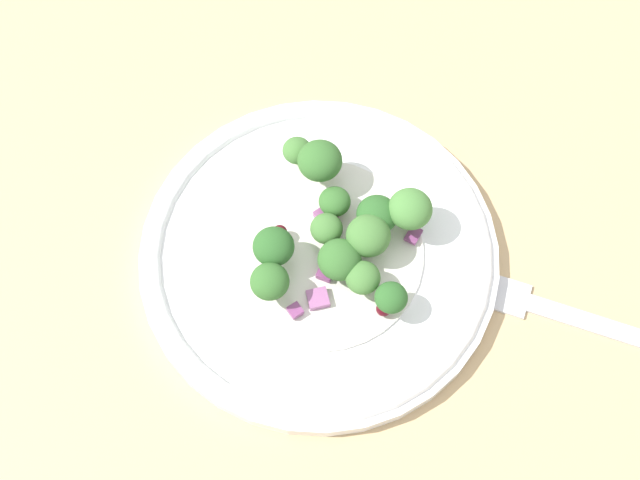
{
  "coord_description": "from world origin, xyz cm",
  "views": [
    {
      "loc": [
        9.51,
        -20.57,
        51.21
      ],
      "look_at": [
        1.8,
        0.18,
        2.7
      ],
      "focal_mm": 47.0,
      "sensor_mm": 36.0,
      "label": 1
    }
  ],
  "objects": [
    {
      "name": "broccoli_floret_4",
      "position": [
        7.31,
        -2.12,
        3.08
      ],
      "size": [
        2.06,
        2.06,
        2.09
      ],
      "color": "#ADD18E",
      "rests_on": "plate"
    },
    {
      "name": "broccoli_floret_7",
      "position": [
        -0.42,
        5.01,
        3.77
      ],
      "size": [
        2.95,
        2.95,
        2.98
      ],
      "color": "#9EC684",
      "rests_on": "plate"
    },
    {
      "name": "fork",
      "position": [
        20.09,
        1.86,
        0.25
      ],
      "size": [
        18.63,
        2.46,
        0.5
      ],
      "color": "silver",
      "rests_on": "ground_plane"
    },
    {
      "name": "broccoli_floret_2",
      "position": [
        1.9,
        1.1,
        2.6
      ],
      "size": [
        2.11,
        2.11,
        2.13
      ],
      "color": "#ADD18E",
      "rests_on": "plate"
    },
    {
      "name": "cranberry_0",
      "position": [
        5.21,
        -0.82,
        2.1
      ],
      "size": [
        0.81,
        0.81,
        0.81
      ],
      "primitive_type": "sphere",
      "color": "#4C0A14",
      "rests_on": "plate"
    },
    {
      "name": "cranberry_5",
      "position": [
        0.25,
        -3.59,
        1.66
      ],
      "size": [
        0.71,
        0.71,
        0.71
      ],
      "primitive_type": "sphere",
      "color": "maroon",
      "rests_on": "plate"
    },
    {
      "name": "broccoli_floret_8",
      "position": [
        4.67,
        2.96,
        3.03
      ],
      "size": [
        2.69,
        2.69,
        2.73
      ],
      "color": "#8EB77A",
      "rests_on": "plate"
    },
    {
      "name": "plate",
      "position": [
        1.8,
        0.18,
        0.86
      ],
      "size": [
        23.55,
        23.55,
        1.7
      ],
      "color": "white",
      "rests_on": "ground_plane"
    },
    {
      "name": "broccoli_floret_10",
      "position": [
        4.66,
        1.22,
        3.34
      ],
      "size": [
        2.85,
        2.85,
        2.88
      ],
      "color": "#8EB77A",
      "rests_on": "plate"
    },
    {
      "name": "broccoli_floret_0",
      "position": [
        6.58,
        3.8,
        3.59
      ],
      "size": [
        2.85,
        2.85,
        2.89
      ],
      "color": "#ADD18E",
      "rests_on": "plate"
    },
    {
      "name": "ground_plane",
      "position": [
        0.0,
        0.0,
        -1.0
      ],
      "size": [
        180.0,
        180.0,
        2.0
      ],
      "primitive_type": "cube",
      "color": "tan"
    },
    {
      "name": "cranberry_3",
      "position": [
        3.64,
        2.7,
        1.68
      ],
      "size": [
        0.7,
        0.7,
        0.7
      ],
      "primitive_type": "sphere",
      "color": "maroon",
      "rests_on": "plate"
    },
    {
      "name": "broccoli_floret_9",
      "position": [
        1.71,
        3.18,
        2.49
      ],
      "size": [
        2.11,
        2.11,
        2.13
      ],
      "color": "#ADD18E",
      "rests_on": "plate"
    },
    {
      "name": "broccoli_floret_3",
      "position": [
        -0.13,
        -3.84,
        3.38
      ],
      "size": [
        2.45,
        2.45,
        2.48
      ],
      "color": "#ADD18E",
      "rests_on": "plate"
    },
    {
      "name": "broccoli_floret_1",
      "position": [
        3.47,
        -0.8,
        2.95
      ],
      "size": [
        2.78,
        2.78,
        2.81
      ],
      "color": "#8EB77A",
      "rests_on": "plate"
    },
    {
      "name": "broccoli_floret_11",
      "position": [
        -0.64,
        -1.6,
        3.46
      ],
      "size": [
        2.64,
        2.64,
        2.67
      ],
      "color": "#9EC684",
      "rests_on": "plate"
    },
    {
      "name": "broccoli_floret_5",
      "position": [
        5.24,
        -1.41,
        2.9
      ],
      "size": [
        2.21,
        2.21,
        2.24
      ],
      "color": "#9EC684",
      "rests_on": "plate"
    },
    {
      "name": "onion_bit_2",
      "position": [
        1.88,
        -4.5,
        1.75
      ],
      "size": [
        1.17,
        1.16,
        0.41
      ],
      "primitive_type": "cube",
      "rotation": [
        0.0,
        0.0,
        0.95
      ],
      "color": "#843D75",
      "rests_on": "plate"
    },
    {
      "name": "onion_bit_4",
      "position": [
        2.77,
        -1.51,
        1.71
      ],
      "size": [
        1.0,
        0.88,
        0.47
      ],
      "primitive_type": "cube",
      "rotation": [
        0.0,
        0.0,
        1.54
      ],
      "color": "#843D75",
      "rests_on": "plate"
    },
    {
      "name": "onion_bit_0",
      "position": [
        2.92,
        -3.22,
        1.64
      ],
      "size": [
        1.78,
        1.77,
        0.52
      ],
      "primitive_type": "cube",
      "rotation": [
        0.0,
        0.0,
        0.59
      ],
      "color": "#A35B93",
      "rests_on": "plate"
    },
    {
      "name": "onion_bit_3",
      "position": [
        1.35,
        2.45,
        1.68
      ],
      "size": [
        1.68,
        1.71,
        0.48
      ],
      "primitive_type": "cube",
      "rotation": [
        0.0,
        0.0,
        2.55
      ],
      "color": "#934C84",
      "rests_on": "plate"
    },
    {
      "name": "cranberry_2",
      "position": [
        0.33,
        5.83,
        2.23
      ],
      "size": [
        0.91,
        0.91,
        0.91
      ],
      "primitive_type": "sphere",
      "color": "#4C0A14",
      "rests_on": "plate"
    },
    {
      "name": "broccoli_floret_6",
      "position": [
        -1.91,
        5.77,
        2.77
      ],
      "size": [
        1.97,
        1.97,
        2.0
      ],
      "color": "#ADD18E",
      "rests_on": "plate"
    },
    {
      "name": "cranberry_1",
      "position": [
        -0.91,
        0.31,
        2.22
      ],
      "size": [
        0.98,
        0.98,
        0.98
      ],
      "primitive_type": "sphere",
      "color": "#4C0A14",
      "rests_on": "plate"
    },
    {
      "name": "cranberry_4",
      "position": [
        7.05,
        -2.57,
        2.02
      ],
      "size": [
        0.95,
        0.95,
        0.95
      ],
      "primitive_type": "sphere",
      "color": "#4C0A14",
      "rests_on": "plate"
    },
    {
      "name": "dressing_pool",
      "position": [
        1.8,
        0.18,
        1.3
      ],
      "size": [
        13.66,
        13.66,
        0.2
      ],
      "primitive_type": "cylinder",
      "color": "white",
      "rests_on": "plate"
    },
    {
      "name": "onion_bit_1",
      "position": [
        7.23,
        3.07,
        1.7
      ],
      "size": [
        1.02,
        1.28,
        0.31
      ],
      "primitive_type": "cube",
      "rotation": [
        0.0,
        0.0,
        2.97
      ],
      "color": "#843D75",
      "rests_on": "plate"
    }
  ]
}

